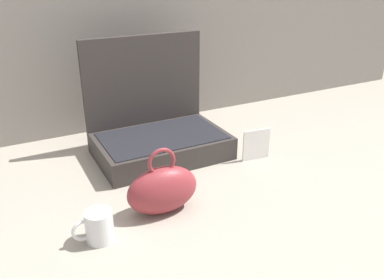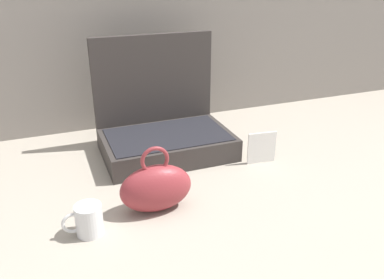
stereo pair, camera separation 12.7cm
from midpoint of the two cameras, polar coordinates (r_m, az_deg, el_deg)
name	(u,v)px [view 2 (the right image)]	position (r m, az deg, el deg)	size (l,w,h in m)	color
ground_plane	(194,176)	(1.36, 3.04, -5.32)	(6.00, 6.00, 0.00)	#9E9384
open_suitcase	(164,128)	(1.50, -1.64, 1.53)	(0.47, 0.32, 0.42)	#332D2B
teal_pouch_handbag	(156,188)	(1.15, -1.98, -6.92)	(0.21, 0.10, 0.20)	maroon
coffee_mug	(88,220)	(1.09, -11.29, -11.24)	(0.11, 0.07, 0.09)	silver
info_card_left	(262,148)	(1.46, 12.33, -1.21)	(0.11, 0.01, 0.12)	white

